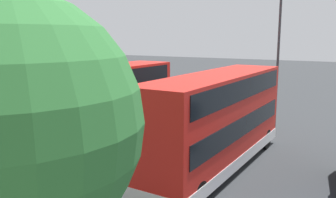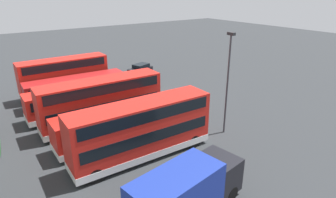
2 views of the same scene
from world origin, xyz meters
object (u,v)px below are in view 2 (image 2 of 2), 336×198
at_px(bus_double_decker_near_end, 142,129).
at_px(box_truck_blue, 187,191).
at_px(bus_single_deck_fourth, 85,98).
at_px(bus_double_decker_third, 102,101).
at_px(waste_bin_yellow, 156,87).
at_px(lamp_post_tall, 228,78).
at_px(bus_single_deck_fifth, 77,88).
at_px(bus_double_decker_sixth, 64,76).
at_px(car_hatchback_silver, 140,69).
at_px(bus_single_deck_second, 115,124).

distance_m(bus_double_decker_near_end, box_truck_blue, 7.00).
relative_size(bus_single_deck_fourth, box_truck_blue, 1.51).
height_order(bus_double_decker_third, box_truck_blue, bus_double_decker_third).
xyz_separation_m(bus_double_decker_near_end, waste_bin_yellow, (12.30, -9.35, -1.97)).
height_order(bus_double_decker_third, lamp_post_tall, lamp_post_tall).
relative_size(bus_double_decker_third, bus_single_deck_fifth, 1.03).
distance_m(lamp_post_tall, waste_bin_yellow, 13.97).
relative_size(bus_double_decker_near_end, bus_single_deck_fifth, 1.01).
relative_size(bus_single_deck_fourth, bus_double_decker_sixth, 1.13).
distance_m(bus_double_decker_near_end, bus_double_decker_third, 7.18).
relative_size(bus_single_deck_fourth, lamp_post_tall, 1.30).
bearing_deg(car_hatchback_silver, bus_double_decker_sixth, 103.75).
xyz_separation_m(bus_double_decker_near_end, bus_single_deck_fourth, (10.86, 0.51, -0.83)).
height_order(bus_double_decker_near_end, bus_single_deck_second, bus_double_decker_near_end).
relative_size(bus_double_decker_near_end, box_truck_blue, 1.46).
xyz_separation_m(bus_double_decker_sixth, waste_bin_yellow, (-5.36, -9.84, -1.97)).
distance_m(bus_single_deck_fifth, box_truck_blue, 21.38).
relative_size(bus_double_decker_third, bus_single_deck_fourth, 0.99).
xyz_separation_m(bus_double_decker_third, car_hatchback_silver, (13.51, -12.04, -1.75)).
distance_m(bus_double_decker_near_end, bus_single_deck_fifth, 14.51).
bearing_deg(car_hatchback_silver, bus_single_deck_fourth, 128.39).
distance_m(car_hatchback_silver, waste_bin_yellow, 8.77).
distance_m(bus_double_decker_near_end, waste_bin_yellow, 15.57).
bearing_deg(bus_double_decker_sixth, bus_single_deck_second, 179.49).
xyz_separation_m(bus_single_deck_fourth, box_truck_blue, (-17.73, 0.61, 0.08)).
bearing_deg(bus_single_deck_fourth, bus_single_deck_second, 179.17).
relative_size(bus_double_decker_sixth, waste_bin_yellow, 10.94).
distance_m(bus_double_decker_third, bus_single_deck_fifth, 7.35).
xyz_separation_m(lamp_post_tall, waste_bin_yellow, (13.08, -1.14, -4.76)).
bearing_deg(bus_single_deck_fourth, bus_double_decker_sixth, -0.17).
relative_size(car_hatchback_silver, lamp_post_tall, 0.47).
distance_m(bus_single_deck_fifth, waste_bin_yellow, 9.80).
relative_size(bus_single_deck_second, lamp_post_tall, 1.13).
xyz_separation_m(bus_single_deck_fourth, lamp_post_tall, (-11.64, -8.72, 3.62)).
bearing_deg(bus_double_decker_near_end, car_hatchback_silver, -29.89).
xyz_separation_m(bus_single_deck_second, bus_single_deck_fourth, (7.32, -0.11, 0.00)).
distance_m(bus_single_deck_fourth, car_hatchback_silver, 15.86).
bearing_deg(bus_single_deck_fifth, lamp_post_tall, -151.34).
height_order(bus_single_deck_fifth, box_truck_blue, box_truck_blue).
relative_size(lamp_post_tall, waste_bin_yellow, 9.56).
distance_m(bus_single_deck_fourth, bus_single_deck_fifth, 3.65).
bearing_deg(box_truck_blue, bus_single_deck_fourth, -1.97).
height_order(bus_single_deck_second, bus_single_deck_fifth, same).
relative_size(bus_double_decker_near_end, bus_double_decker_third, 0.97).
height_order(box_truck_blue, waste_bin_yellow, box_truck_blue).
xyz_separation_m(bus_double_decker_near_end, lamp_post_tall, (-0.78, -8.21, 2.79)).
bearing_deg(car_hatchback_silver, bus_double_decker_near_end, 150.11).
xyz_separation_m(bus_single_deck_fifth, box_truck_blue, (-21.35, 0.98, 0.08)).
height_order(bus_single_deck_fourth, bus_single_deck_fifth, same).
bearing_deg(bus_single_deck_fifth, bus_double_decker_near_end, -179.45).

